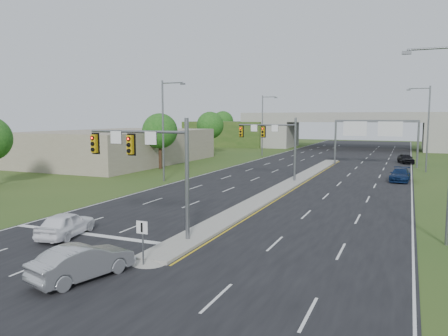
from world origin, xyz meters
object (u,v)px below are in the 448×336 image
Objects in this scene: sign_gantry at (374,130)px; car_far_b at (400,175)px; car_silver at (83,262)px; overpass at (354,133)px; car_far_c at (406,158)px; signal_mast_near at (151,158)px; signal_mast_far at (275,138)px; keep_right_sign at (142,235)px; car_white at (66,224)px.

sign_gantry is 15.97m from car_far_b.
car_silver is at bearing -98.97° from sign_gantry.
car_far_b is (12.10, 37.01, -0.05)m from car_silver.
car_far_b is (10.60, -49.90, -2.82)m from overpass.
car_silver is at bearing -117.90° from car_far_c.
signal_mast_far is (0.00, 25.00, 0.00)m from signal_mast_near.
car_far_b is 20.76m from car_far_c.
car_silver reaches higher than car_far_b.
signal_mast_far is 21.91m from sign_gantry.
overpass is at bearing 88.38° from signal_mast_near.
signal_mast_far is 14.43m from car_far_b.
car_far_c reaches higher than car_far_b.
car_white is at bearing 159.73° from keep_right_sign.
car_far_b is at bearing 66.92° from signal_mast_near.
car_far_b is (3.92, -14.82, -4.51)m from sign_gantry.
signal_mast_near is 5.94m from keep_right_sign.
signal_mast_far is 55.13m from overpass.
overpass is 17.31× the size of car_silver.
car_silver is at bearing -88.63° from signal_mast_far.
sign_gantry reaches higher than car_silver.
car_white reaches higher than car_far_c.
car_white is 7.51m from car_silver.
overpass is (-6.68, 35.08, -1.69)m from sign_gantry.
car_far_b is (12.86, 5.18, -3.99)m from signal_mast_far.
keep_right_sign is at bearing -103.80° from car_far_b.
keep_right_sign is 0.19× the size of sign_gantry.
signal_mast_near is 45.88m from sign_gantry.
car_white is at bearing -94.95° from overpass.
overpass reaches higher than car_far_b.
signal_mast_near reaches higher than keep_right_sign.
car_far_c is at bearing -120.19° from car_white.
overpass is at bearing 100.79° from sign_gantry.
car_far_b is at bearing -130.19° from car_white.
keep_right_sign is at bearing -106.67° from car_silver.
signal_mast_near is 1.00× the size of signal_mast_far.
sign_gantry is at bearing -141.70° from car_far_c.
signal_mast_far is at bearing -92.35° from overpass.
overpass is at bearing 95.00° from car_far_c.
car_silver is at bearing 126.97° from car_white.
signal_mast_far is 3.18× the size of keep_right_sign.
sign_gantry is 52.66m from car_silver.
keep_right_sign reaches higher than car_silver.
signal_mast_far is at bearing 94.39° from keep_right_sign.
car_silver is 59.10m from car_far_c.
signal_mast_far is 29.71m from keep_right_sign.
overpass is (2.26, 80.07, -1.17)m from signal_mast_near.
sign_gantry is 35.75m from overpass.
car_far_c is at bearing 78.77° from keep_right_sign.
car_white is 0.89× the size of car_far_b.
sign_gantry is 2.51× the size of car_silver.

